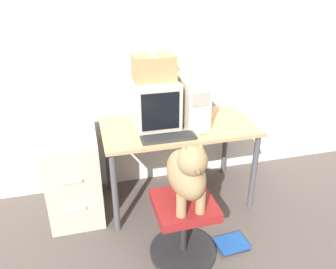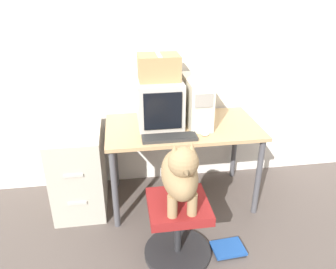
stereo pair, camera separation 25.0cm
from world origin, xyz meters
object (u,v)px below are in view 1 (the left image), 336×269
(cardboard_box, at_px, (153,67))
(dog, at_px, (187,172))
(pc_tower, at_px, (191,100))
(book_stack_floor, at_px, (232,244))
(crt_monitor, at_px, (154,102))
(office_chair, at_px, (184,227))
(keyboard, at_px, (168,137))
(filing_cabinet, at_px, (74,175))

(cardboard_box, bearing_deg, dog, -87.87)
(pc_tower, height_order, dog, pc_tower)
(book_stack_floor, bearing_deg, pc_tower, 97.51)
(crt_monitor, relative_size, pc_tower, 0.92)
(office_chair, bearing_deg, cardboard_box, 92.26)
(crt_monitor, distance_m, keyboard, 0.38)
(office_chair, relative_size, dog, 0.95)
(office_chair, height_order, book_stack_floor, office_chair)
(crt_monitor, height_order, keyboard, crt_monitor)
(crt_monitor, xyz_separation_m, cardboard_box, (0.00, 0.00, 0.30))
(pc_tower, height_order, keyboard, pc_tower)
(keyboard, distance_m, cardboard_box, 0.59)
(filing_cabinet, relative_size, book_stack_floor, 2.96)
(dog, relative_size, book_stack_floor, 2.08)
(keyboard, bearing_deg, pc_tower, 47.39)
(dog, xyz_separation_m, cardboard_box, (-0.03, 0.84, 0.50))
(keyboard, xyz_separation_m, cardboard_box, (-0.04, 0.34, 0.48))
(crt_monitor, relative_size, book_stack_floor, 1.81)
(cardboard_box, distance_m, book_stack_floor, 1.54)
(crt_monitor, distance_m, dog, 0.86)
(pc_tower, bearing_deg, office_chair, -110.64)
(office_chair, bearing_deg, keyboard, 89.20)
(crt_monitor, distance_m, cardboard_box, 0.30)
(filing_cabinet, distance_m, cardboard_box, 1.14)
(pc_tower, relative_size, keyboard, 1.15)
(filing_cabinet, bearing_deg, crt_monitor, 4.80)
(pc_tower, bearing_deg, keyboard, -132.61)
(pc_tower, bearing_deg, crt_monitor, 175.08)
(pc_tower, xyz_separation_m, office_chair, (-0.29, -0.76, -0.70))
(keyboard, height_order, cardboard_box, cardboard_box)
(pc_tower, relative_size, dog, 0.95)
(dog, bearing_deg, keyboard, 89.27)
(office_chair, bearing_deg, book_stack_floor, -4.04)
(keyboard, bearing_deg, book_stack_floor, -51.56)
(office_chair, distance_m, book_stack_floor, 0.46)
(cardboard_box, bearing_deg, pc_tower, -5.61)
(keyboard, bearing_deg, crt_monitor, 96.47)
(office_chair, distance_m, cardboard_box, 1.28)
(office_chair, xyz_separation_m, filing_cabinet, (-0.76, 0.73, 0.12))
(crt_monitor, height_order, pc_tower, pc_tower)
(dog, relative_size, filing_cabinet, 0.70)
(keyboard, relative_size, dog, 0.82)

